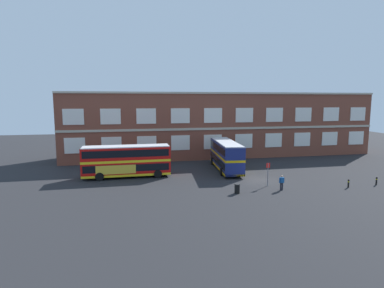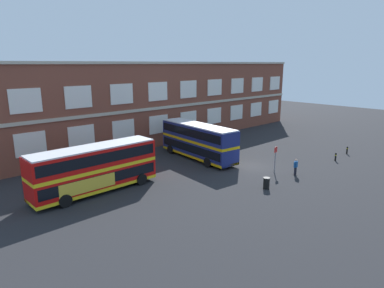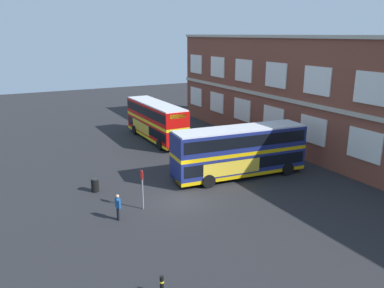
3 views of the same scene
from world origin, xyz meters
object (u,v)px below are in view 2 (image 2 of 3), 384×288
(double_decker_near, at_px, (95,168))
(station_litter_bin, at_px, (266,183))
(safety_bollard_west, at_px, (347,150))
(waiting_passenger, at_px, (296,166))
(safety_bollard_east, at_px, (336,157))
(double_decker_middle, at_px, (198,141))
(bus_stand_flag, at_px, (275,157))

(double_decker_near, bearing_deg, station_litter_bin, -40.32)
(station_litter_bin, relative_size, safety_bollard_west, 1.08)
(waiting_passenger, xyz_separation_m, safety_bollard_east, (7.94, -0.54, -0.44))
(double_decker_near, height_order, safety_bollard_east, double_decker_near)
(waiting_passenger, relative_size, safety_bollard_east, 1.79)
(double_decker_middle, xyz_separation_m, safety_bollard_west, (14.78, -11.22, -1.66))
(station_litter_bin, distance_m, safety_bollard_west, 17.10)
(waiting_passenger, relative_size, safety_bollard_west, 1.79)
(station_litter_bin, bearing_deg, safety_bollard_east, -1.77)
(station_litter_bin, relative_size, safety_bollard_east, 1.08)
(safety_bollard_west, bearing_deg, safety_bollard_east, -175.12)
(double_decker_near, xyz_separation_m, station_litter_bin, (11.42, -9.69, -1.63))
(double_decker_near, height_order, safety_bollard_west, double_decker_near)
(double_decker_middle, height_order, waiting_passenger, double_decker_middle)
(double_decker_middle, xyz_separation_m, safety_bollard_east, (10.79, -11.56, -1.66))
(waiting_passenger, bearing_deg, bus_stand_flag, 111.41)
(double_decker_near, bearing_deg, waiting_passenger, -29.94)
(double_decker_near, distance_m, double_decker_middle, 13.83)
(safety_bollard_west, bearing_deg, bus_stand_flag, 170.54)
(safety_bollard_west, height_order, safety_bollard_east, same)
(double_decker_near, xyz_separation_m, waiting_passenger, (16.60, -9.56, -1.22))
(double_decker_middle, xyz_separation_m, waiting_passenger, (2.85, -11.03, -1.22))
(safety_bollard_east, bearing_deg, station_litter_bin, 178.23)
(bus_stand_flag, distance_m, safety_bollard_west, 12.90)
(double_decker_near, xyz_separation_m, safety_bollard_east, (24.54, -10.10, -1.66))
(bus_stand_flag, xyz_separation_m, safety_bollard_east, (8.69, -2.45, -1.14))
(double_decker_near, bearing_deg, safety_bollard_west, -18.89)
(double_decker_middle, relative_size, safety_bollard_west, 11.78)
(double_decker_near, relative_size, double_decker_middle, 0.98)
(double_decker_middle, bearing_deg, station_litter_bin, -101.77)
(double_decker_near, distance_m, waiting_passenger, 19.20)
(double_decker_near, xyz_separation_m, safety_bollard_west, (28.52, -9.76, -1.66))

